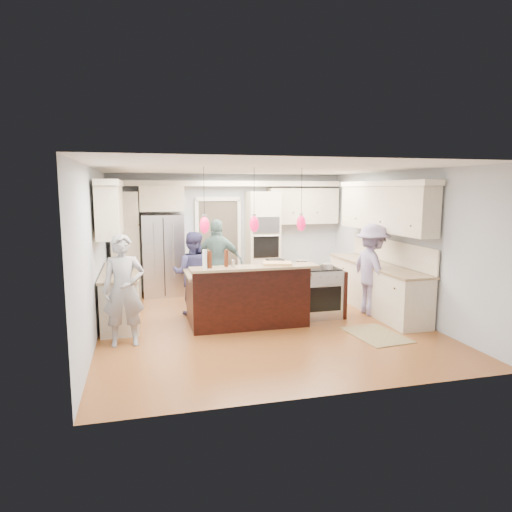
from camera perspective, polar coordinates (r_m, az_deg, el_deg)
The scene contains 23 objects.
ground_plane at distance 8.21m, azimuth 0.61°, elevation -8.31°, with size 6.00×6.00×0.00m, color #A05F2B.
room_shell at distance 7.89m, azimuth 0.63°, elevation 4.45°, with size 5.54×6.04×2.72m.
refrigerator at distance 10.36m, azimuth -11.52°, elevation 0.12°, with size 0.90×0.70×1.80m, color #B7B7BC.
oven_column at distance 10.71m, azimuth 0.83°, elevation 1.91°, with size 0.72×0.69×2.30m.
back_upper_cabinets at distance 10.46m, azimuth -7.26°, elevation 4.54°, with size 5.30×0.61×2.54m.
right_counter_run at distance 9.17m, azimuth 15.05°, elevation -0.08°, with size 0.64×3.10×2.51m.
left_cabinets at distance 8.51m, azimuth -16.94°, elevation -0.79°, with size 0.64×2.30×2.51m.
kitchen_island at distance 8.10m, azimuth -1.21°, elevation -5.00°, with size 2.10×1.46×1.12m.
island_range at distance 8.59m, azimuth 7.88°, elevation -4.49°, with size 0.82×0.71×0.92m.
pendant_lights at distance 7.33m, azimuth -0.23°, elevation 4.04°, with size 1.75×0.15×1.03m.
person_bar_end at distance 7.15m, azimuth -16.20°, elevation -4.15°, with size 0.62×0.41×1.70m, color gray.
person_far_left at distance 8.65m, azimuth -7.91°, elevation -2.17°, with size 0.77×0.60×1.58m, color navy.
person_far_right at distance 9.43m, azimuth -4.80°, elevation -0.72°, with size 1.02×0.43×1.74m, color slate.
person_range_side at distance 8.84m, azimuth 14.32°, elevation -1.65°, with size 1.11×0.64×1.72m, color #8679A3.
floor_rug at distance 7.78m, azimuth 14.82°, elevation -9.51°, with size 0.74×1.08×0.01m, color #9A8654.
water_bottle at distance 7.16m, azimuth -6.43°, elevation -0.42°, with size 0.07×0.07×0.30m, color silver.
beer_bottle_a at distance 7.25m, azimuth -6.22°, elevation -0.64°, with size 0.05×0.05×0.22m, color #411A0B.
beer_bottle_b at distance 7.23m, azimuth -5.81°, elevation -0.44°, with size 0.07×0.07×0.27m, color #411A0B.
beer_bottle_c at distance 7.35m, azimuth -3.74°, elevation -0.28°, with size 0.07×0.07×0.27m, color #411A0B.
drink_can at distance 7.33m, azimuth -2.88°, elevation -0.93°, with size 0.06×0.06×0.11m, color #B7B7BC.
cutting_board at distance 7.56m, azimuth 2.69°, elevation -0.92°, with size 0.47×0.33×0.04m, color #DDAE66.
pot_large at distance 8.57m, azimuth 5.81°, elevation -0.91°, with size 0.21×0.21×0.12m, color #B7B7BC.
pot_small at distance 8.37m, azimuth 8.91°, elevation -1.29°, with size 0.19×0.19×0.10m, color #B7B7BC.
Camera 1 is at (-2.03, -7.60, 2.36)m, focal length 32.00 mm.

